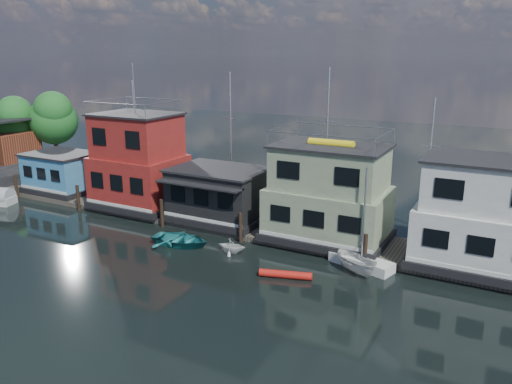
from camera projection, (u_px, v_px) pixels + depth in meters
The scene contains 15 objects.
ground at pixel (118, 284), 29.14m from camera, with size 160.00×160.00×0.00m, color black.
dock at pixel (225, 222), 39.28m from camera, with size 48.00×5.00×0.40m, color #595147.
houseboat_blue at pixel (62, 172), 46.92m from camera, with size 6.40×4.90×3.66m.
houseboat_red at pixel (139, 163), 42.10m from camera, with size 7.40×5.90×11.86m.
houseboat_dark at pixel (219, 194), 38.90m from camera, with size 7.40×6.10×4.06m.
houseboat_green at pixel (329, 195), 34.52m from camera, with size 8.40×5.90×7.03m.
houseboat_white at pixel (487, 216), 29.98m from camera, with size 8.40×5.90×6.66m.
pilings at pixel (201, 220), 36.82m from camera, with size 42.28×0.28×2.20m.
background_masts at pixel (312, 148), 40.78m from camera, with size 36.40×0.16×12.00m.
shore at pixel (8, 141), 55.58m from camera, with size 12.40×15.72×8.24m.
day_sailer at pixel (361, 261), 31.38m from camera, with size 4.30×2.41×6.45m.
red_kayak at pixel (286, 274), 29.84m from camera, with size 0.47×0.47×3.18m, color red.
motorboat at pixel (357, 264), 30.33m from camera, with size 1.23×3.26×1.26m, color silver.
dinghy_white at pixel (231, 246), 33.56m from camera, with size 1.69×1.96×1.03m, color white.
dinghy_teal at pixel (180, 240), 34.88m from camera, with size 2.98×4.18×0.86m, color teal.
Camera 1 is at (19.69, -19.67, 13.00)m, focal length 35.00 mm.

